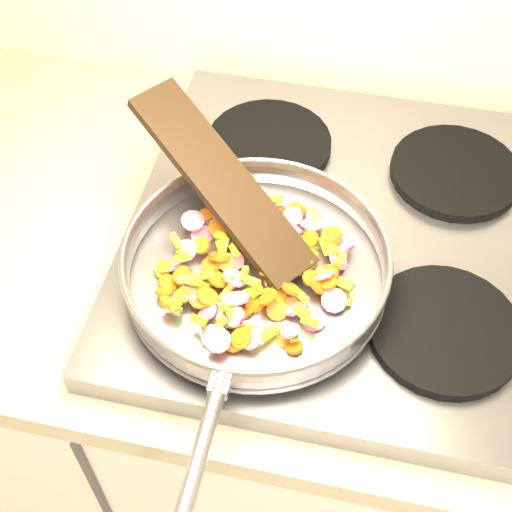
# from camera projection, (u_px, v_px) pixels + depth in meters

# --- Properties ---
(cooktop) EXTENTS (0.60, 0.60, 0.04)m
(cooktop) POSITION_uv_depth(u_px,v_px,m) (345.00, 240.00, 1.00)
(cooktop) COLOR #939399
(cooktop) RESTS_ON counter_top
(grate_fl) EXTENTS (0.19, 0.19, 0.02)m
(grate_fl) POSITION_uv_depth(u_px,v_px,m) (224.00, 290.00, 0.92)
(grate_fl) COLOR black
(grate_fl) RESTS_ON cooktop
(grate_fr) EXTENTS (0.19, 0.19, 0.02)m
(grate_fr) POSITION_uv_depth(u_px,v_px,m) (445.00, 330.00, 0.88)
(grate_fr) COLOR black
(grate_fr) RESTS_ON cooktop
(grate_bl) EXTENTS (0.19, 0.19, 0.02)m
(grate_bl) POSITION_uv_depth(u_px,v_px,m) (269.00, 144.00, 1.08)
(grate_bl) COLOR black
(grate_bl) RESTS_ON cooktop
(grate_br) EXTENTS (0.19, 0.19, 0.02)m
(grate_br) POSITION_uv_depth(u_px,v_px,m) (455.00, 172.00, 1.05)
(grate_br) COLOR black
(grate_br) RESTS_ON cooktop
(saute_pan) EXTENTS (0.37, 0.54, 0.05)m
(saute_pan) POSITION_uv_depth(u_px,v_px,m) (256.00, 265.00, 0.89)
(saute_pan) COLOR #9E9EA5
(saute_pan) RESTS_ON grate_fl
(vegetable_heap) EXTENTS (0.26, 0.28, 0.05)m
(vegetable_heap) POSITION_uv_depth(u_px,v_px,m) (256.00, 266.00, 0.90)
(vegetable_heap) COLOR #D05B10
(vegetable_heap) RESTS_ON saute_pan
(wooden_spatula) EXTENTS (0.28, 0.24, 0.12)m
(wooden_spatula) POSITION_uv_depth(u_px,v_px,m) (222.00, 181.00, 0.91)
(wooden_spatula) COLOR black
(wooden_spatula) RESTS_ON saute_pan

